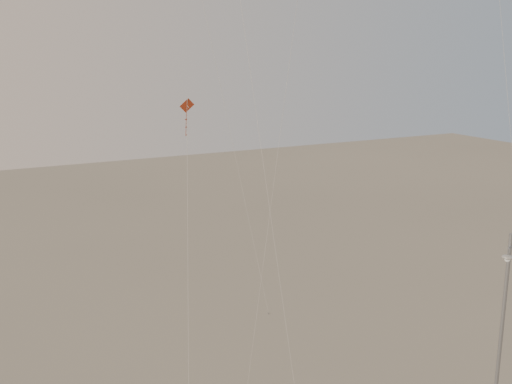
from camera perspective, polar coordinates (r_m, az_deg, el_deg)
name	(u,v)px	position (r m, az deg, el deg)	size (l,w,h in m)	color
street_lamp	(503,324)	(34.95, 19.15, -9.95)	(1.52, 0.99, 9.44)	gray
kite_3	(187,193)	(30.68, -5.51, -0.11)	(3.92, 8.18, 15.20)	maroon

